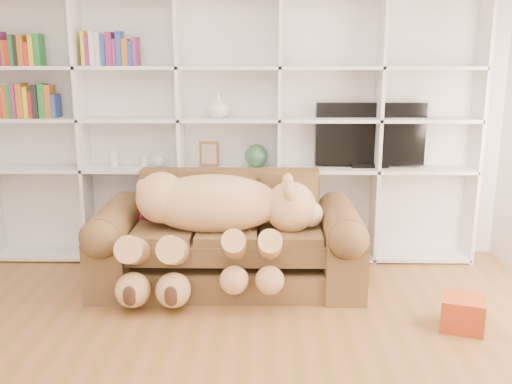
{
  "coord_description": "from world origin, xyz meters",
  "views": [
    {
      "loc": [
        0.3,
        -2.77,
        1.86
      ],
      "look_at": [
        0.24,
        1.63,
        0.8
      ],
      "focal_mm": 40.0,
      "sensor_mm": 36.0,
      "label": 1
    }
  ],
  "objects_px": {
    "teddy_bear": "(214,217)",
    "gift_box": "(462,313)",
    "tv": "(370,135)",
    "sofa": "(228,244)"
  },
  "relations": [
    {
      "from": "teddy_bear",
      "to": "gift_box",
      "type": "relative_size",
      "value": 5.53
    },
    {
      "from": "teddy_bear",
      "to": "tv",
      "type": "height_order",
      "value": "tv"
    },
    {
      "from": "teddy_bear",
      "to": "gift_box",
      "type": "bearing_deg",
      "value": -18.5
    },
    {
      "from": "sofa",
      "to": "teddy_bear",
      "type": "xyz_separation_m",
      "value": [
        -0.1,
        -0.18,
        0.28
      ]
    },
    {
      "from": "teddy_bear",
      "to": "gift_box",
      "type": "distance_m",
      "value": 1.95
    },
    {
      "from": "gift_box",
      "to": "teddy_bear",
      "type": "bearing_deg",
      "value": 160.92
    },
    {
      "from": "sofa",
      "to": "teddy_bear",
      "type": "height_order",
      "value": "teddy_bear"
    },
    {
      "from": "sofa",
      "to": "gift_box",
      "type": "relative_size",
      "value": 7.56
    },
    {
      "from": "tv",
      "to": "gift_box",
      "type": "bearing_deg",
      "value": -73.83
    },
    {
      "from": "gift_box",
      "to": "tv",
      "type": "height_order",
      "value": "tv"
    }
  ]
}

